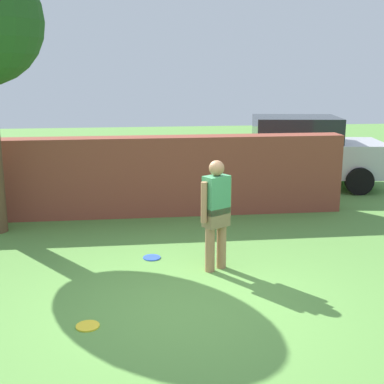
# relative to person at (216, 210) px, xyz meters

# --- Properties ---
(ground_plane) EXTENTS (40.00, 40.00, 0.00)m
(ground_plane) POSITION_rel_person_xyz_m (-0.52, -1.13, -0.90)
(ground_plane) COLOR #568C3D
(brick_wall) EXTENTS (10.11, 0.50, 1.57)m
(brick_wall) POSITION_rel_person_xyz_m (-2.02, 3.04, -0.11)
(brick_wall) COLOR brown
(brick_wall) RESTS_ON ground
(person) EXTENTS (0.47, 0.38, 1.62)m
(person) POSITION_rel_person_xyz_m (0.00, 0.00, 0.00)
(person) COLOR #9E704C
(person) RESTS_ON ground
(car) EXTENTS (4.40, 2.39, 1.72)m
(car) POSITION_rel_person_xyz_m (2.82, 5.19, -0.04)
(car) COLOR #B7B7BC
(car) RESTS_ON ground
(frisbee_yellow) EXTENTS (0.27, 0.27, 0.02)m
(frisbee_yellow) POSITION_rel_person_xyz_m (-1.73, -1.55, -0.89)
(frisbee_yellow) COLOR yellow
(frisbee_yellow) RESTS_ON ground
(frisbee_blue) EXTENTS (0.27, 0.27, 0.02)m
(frisbee_blue) POSITION_rel_person_xyz_m (-0.91, 0.57, -0.89)
(frisbee_blue) COLOR blue
(frisbee_blue) RESTS_ON ground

